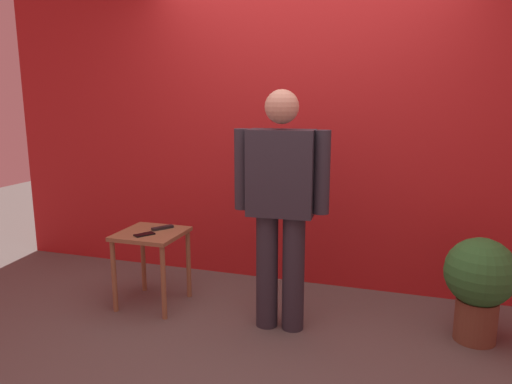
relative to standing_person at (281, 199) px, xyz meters
name	(u,v)px	position (x,y,z in m)	size (l,w,h in m)	color
ground_plane	(256,356)	(-0.04, -0.41, -0.90)	(12.00, 12.00, 0.00)	#59544F
back_wall_red	(305,85)	(-0.04, 0.90, 0.75)	(5.56, 0.12, 3.30)	red
standing_person	(281,199)	(0.00, 0.00, 0.00)	(0.63, 0.24, 1.60)	#2D2D38
side_table	(152,245)	(-1.01, 0.06, -0.43)	(0.46, 0.46, 0.57)	olive
cell_phone	(144,234)	(-1.02, -0.03, -0.32)	(0.07, 0.14, 0.01)	black
tv_remote	(163,228)	(-0.97, 0.16, -0.32)	(0.04, 0.17, 0.02)	black
potted_plant	(479,281)	(1.26, 0.20, -0.49)	(0.44, 0.44, 0.69)	brown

